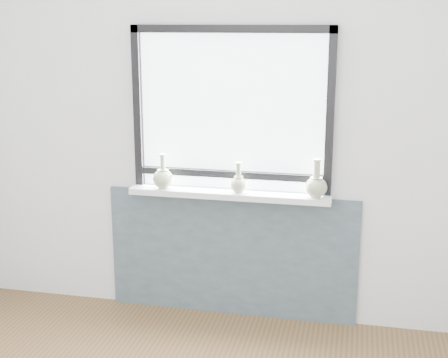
% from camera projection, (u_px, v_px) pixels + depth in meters
% --- Properties ---
extents(back_wall, '(3.60, 0.02, 2.60)m').
position_uv_depth(back_wall, '(233.00, 128.00, 4.05)').
color(back_wall, silver).
rests_on(back_wall, ground).
extents(apron_panel, '(1.70, 0.03, 0.86)m').
position_uv_depth(apron_panel, '(231.00, 255.00, 4.24)').
color(apron_panel, '#4E5F68').
rests_on(apron_panel, ground).
extents(windowsill, '(1.32, 0.18, 0.04)m').
position_uv_depth(windowsill, '(229.00, 194.00, 4.06)').
color(windowsill, white).
rests_on(windowsill, apron_panel).
extents(window, '(1.30, 0.06, 1.05)m').
position_uv_depth(window, '(231.00, 107.00, 3.98)').
color(window, black).
rests_on(window, windowsill).
extents(vase_a, '(0.14, 0.14, 0.23)m').
position_uv_depth(vase_a, '(163.00, 178.00, 4.10)').
color(vase_a, '#ABBA90').
rests_on(vase_a, windowsill).
extents(vase_b, '(0.11, 0.11, 0.20)m').
position_uv_depth(vase_b, '(238.00, 183.00, 4.00)').
color(vase_b, '#ABBA90').
rests_on(vase_b, windowsill).
extents(vase_c, '(0.14, 0.14, 0.24)m').
position_uv_depth(vase_c, '(316.00, 185.00, 3.89)').
color(vase_c, '#ABBA90').
rests_on(vase_c, windowsill).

